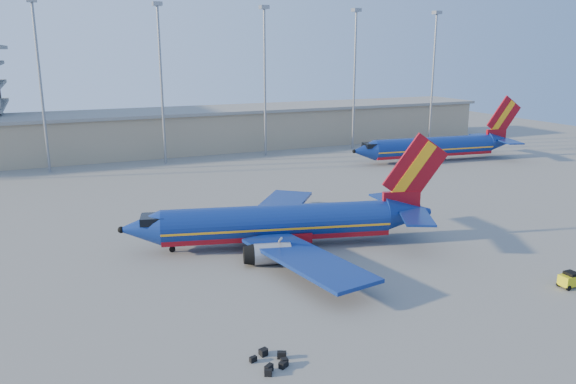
% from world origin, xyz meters
% --- Properties ---
extents(ground, '(220.00, 220.00, 0.00)m').
position_xyz_m(ground, '(0.00, 0.00, 0.00)').
color(ground, slate).
rests_on(ground, ground).
extents(terminal_building, '(122.00, 16.00, 8.50)m').
position_xyz_m(terminal_building, '(10.00, 58.00, 4.32)').
color(terminal_building, gray).
rests_on(terminal_building, ground).
extents(light_mast_row, '(101.60, 1.60, 28.65)m').
position_xyz_m(light_mast_row, '(5.00, 46.00, 17.55)').
color(light_mast_row, gray).
rests_on(light_mast_row, ground).
extents(aircraft_main, '(34.61, 32.88, 11.93)m').
position_xyz_m(aircraft_main, '(-2.63, -4.61, 2.55)').
color(aircraft_main, navy).
rests_on(aircraft_main, ground).
extents(aircraft_second, '(35.34, 13.70, 11.98)m').
position_xyz_m(aircraft_second, '(42.67, 27.62, 2.75)').
color(aircraft_second, navy).
rests_on(aircraft_second, ground).
extents(baggage_tug, '(2.01, 1.22, 1.44)m').
position_xyz_m(baggage_tug, '(16.39, -24.80, 0.75)').
color(baggage_tug, '#CCC612').
rests_on(baggage_tug, ground).
extents(luggage_pile, '(2.59, 3.16, 0.52)m').
position_xyz_m(luggage_pile, '(-12.64, -25.85, 0.23)').
color(luggage_pile, black).
rests_on(luggage_pile, ground).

